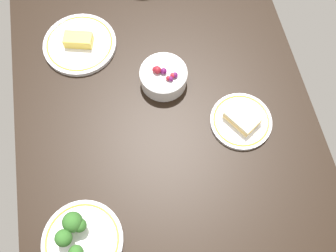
{
  "coord_description": "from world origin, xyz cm",
  "views": [
    {
      "loc": [
        -40.85,
        7.91,
        102.48
      ],
      "look_at": [
        0.0,
        0.0,
        6.0
      ],
      "focal_mm": 40.82,
      "sensor_mm": 36.0,
      "label": 1
    }
  ],
  "objects_px": {
    "plate_cheese": "(80,44)",
    "plate_sandwich": "(241,120)",
    "plate_broccoli": "(79,238)",
    "bowl_berries": "(164,77)"
  },
  "relations": [
    {
      "from": "plate_cheese",
      "to": "plate_sandwich",
      "type": "bearing_deg",
      "value": -129.46
    },
    {
      "from": "plate_sandwich",
      "to": "plate_cheese",
      "type": "bearing_deg",
      "value": 50.54
    },
    {
      "from": "plate_broccoli",
      "to": "bowl_berries",
      "type": "xyz_separation_m",
      "value": [
        0.4,
        -0.29,
        0.01
      ]
    },
    {
      "from": "plate_broccoli",
      "to": "bowl_berries",
      "type": "height_order",
      "value": "plate_broccoli"
    },
    {
      "from": "bowl_berries",
      "to": "plate_sandwich",
      "type": "bearing_deg",
      "value": -131.88
    },
    {
      "from": "bowl_berries",
      "to": "plate_cheese",
      "type": "distance_m",
      "value": 0.29
    },
    {
      "from": "plate_sandwich",
      "to": "plate_cheese",
      "type": "xyz_separation_m",
      "value": [
        0.34,
        0.42,
        -0.0
      ]
    },
    {
      "from": "plate_broccoli",
      "to": "plate_sandwich",
      "type": "height_order",
      "value": "plate_broccoli"
    },
    {
      "from": "plate_sandwich",
      "to": "plate_cheese",
      "type": "relative_size",
      "value": 0.77
    },
    {
      "from": "plate_broccoli",
      "to": "plate_cheese",
      "type": "distance_m",
      "value": 0.58
    }
  ]
}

